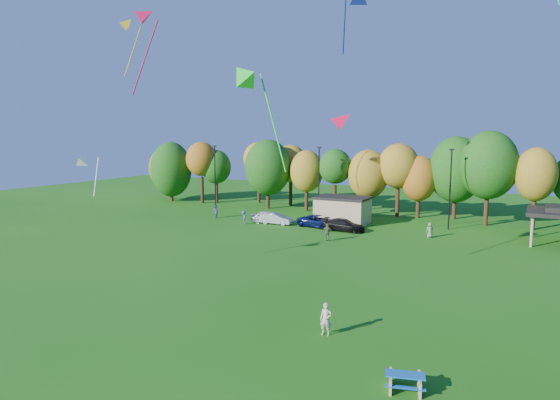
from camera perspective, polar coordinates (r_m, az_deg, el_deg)
The scene contains 19 objects.
ground at distance 23.74m, azimuth -3.51°, elevation -19.52°, with size 160.00×160.00×0.00m, color #19600F.
tree_line at distance 64.83m, azimuth 17.04°, elevation 2.99°, with size 93.57×10.55×11.15m.
lamp_posts at distance 59.00m, azimuth 18.87°, elevation 1.49°, with size 64.50×0.25×9.09m.
utility_building at distance 60.52m, azimuth 7.15°, elevation -1.12°, with size 6.30×4.30×3.25m.
picnic_table at distance 23.10m, azimuth 14.09°, elevation -19.40°, with size 1.96×1.76×0.72m.
kite_flyer at distance 27.72m, azimuth 5.28°, elevation -13.40°, with size 0.65×0.43×1.78m, color beige.
car_a at distance 60.35m, azimuth -1.28°, elevation -1.95°, with size 1.76×4.37×1.49m, color silver.
car_b at distance 59.63m, azimuth -0.41°, elevation -2.16°, with size 1.38×3.94×1.30m, color #ACADB2.
car_c at distance 57.82m, azimuth 4.43°, elevation -2.45°, with size 2.32×5.03×1.40m, color #0B1346.
car_d at distance 55.89m, azimuth 7.31°, elevation -2.85°, with size 1.92×4.72×1.37m, color black.
far_person_0 at distance 54.25m, azimuth 16.76°, elevation -3.32°, with size 0.78×0.51×1.59m, color #70865B.
far_person_1 at distance 59.82m, azimuth -4.15°, elevation -1.99°, with size 1.04×0.60×1.62m, color #454293.
far_person_3 at distance 50.60m, azimuth 5.43°, elevation -3.69°, with size 1.05×0.44×1.80m, color #576B41.
far_person_4 at distance 64.44m, azimuth -7.40°, elevation -1.29°, with size 0.84×0.66×1.74m, color #424E91.
kite_0 at distance 34.67m, azimuth -4.27°, elevation 14.00°, with size 4.63×2.41×7.67m.
kite_1 at distance 50.06m, azimuth -16.99°, elevation 18.66°, with size 2.10×3.04×5.36m.
kite_6 at distance 39.28m, azimuth -15.06°, elevation 19.58°, with size 3.19×2.98×6.37m.
kite_9 at distance 23.38m, azimuth 7.25°, elevation 9.04°, with size 1.45×1.29×1.20m.
kite_11 at distance 39.30m, azimuth -21.54°, elevation 4.32°, with size 1.45×2.19×3.46m.
Camera 1 is at (11.05, -17.99, 10.85)m, focal length 32.00 mm.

